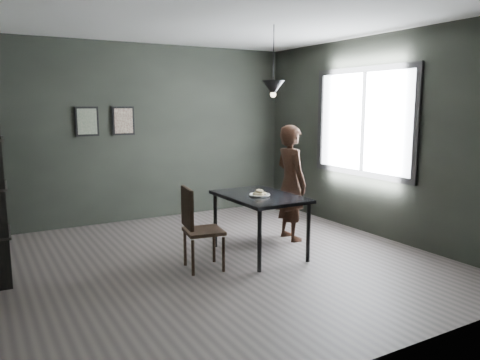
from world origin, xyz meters
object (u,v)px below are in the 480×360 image
white_plate (260,195)px  woman (291,183)px  wood_chair (196,223)px  pendant_lamp (273,88)px  cafe_table (260,201)px

white_plate → woman: woman is taller
wood_chair → pendant_lamp: bearing=20.0°
cafe_table → woman: bearing=26.1°
wood_chair → cafe_table: bearing=16.8°
white_plate → pendant_lamp: (0.28, 0.15, 1.29)m
cafe_table → wood_chair: size_ratio=1.27×
woman → pendant_lamp: size_ratio=1.83×
cafe_table → pendant_lamp: 1.41m
pendant_lamp → wood_chair: bearing=-169.2°
white_plate → woman: 0.87m
woman → pendant_lamp: 1.37m
white_plate → pendant_lamp: pendant_lamp is taller
white_plate → woman: (0.76, 0.41, 0.03)m
white_plate → wood_chair: size_ratio=0.24×
woman → white_plate: bearing=121.2°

